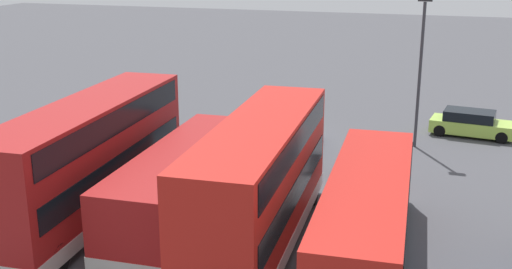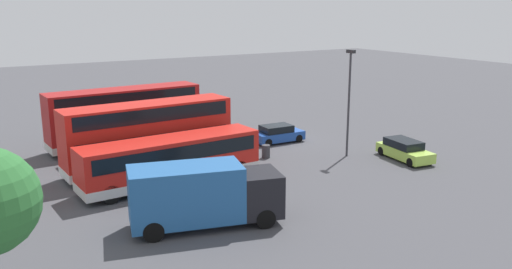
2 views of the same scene
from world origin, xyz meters
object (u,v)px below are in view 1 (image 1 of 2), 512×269
(bus_double_decker_fourth, at_px, (91,156))
(lamp_post_tall, at_px, (421,61))
(bus_single_deck_near_end, at_px, (367,216))
(car_small_green, at_px, (471,124))
(car_hatchback_silver, at_px, (295,135))
(waste_bin_yellow, at_px, (347,165))
(bus_double_decker_second, at_px, (260,181))
(bus_single_deck_third, at_px, (183,183))

(bus_double_decker_fourth, bearing_deg, lamp_post_tall, -131.15)
(bus_single_deck_near_end, xyz_separation_m, bus_double_decker_fourth, (10.61, -0.53, 0.83))
(car_small_green, bearing_deg, car_hatchback_silver, 29.93)
(bus_double_decker_fourth, relative_size, lamp_post_tall, 1.55)
(car_hatchback_silver, height_order, lamp_post_tall, lamp_post_tall)
(bus_single_deck_near_end, distance_m, waste_bin_yellow, 8.44)
(lamp_post_tall, distance_m, waste_bin_yellow, 7.24)
(waste_bin_yellow, bearing_deg, car_small_green, -123.67)
(bus_single_deck_near_end, bearing_deg, car_small_green, -102.18)
(car_small_green, xyz_separation_m, waste_bin_yellow, (5.52, 8.29, -0.23))
(bus_double_decker_second, xyz_separation_m, lamp_post_tall, (-4.36, -13.55, 2.11))
(bus_single_deck_third, relative_size, lamp_post_tall, 1.31)
(car_hatchback_silver, bearing_deg, bus_single_deck_near_end, 114.91)
(bus_single_deck_near_end, relative_size, waste_bin_yellow, 12.09)
(bus_single_deck_near_end, height_order, car_small_green, bus_single_deck_near_end)
(bus_double_decker_second, xyz_separation_m, bus_double_decker_fourth, (6.95, -0.61, 0.00))
(bus_single_deck_third, bearing_deg, waste_bin_yellow, -125.01)
(bus_double_decker_second, distance_m, car_hatchback_silver, 11.67)
(bus_single_deck_third, height_order, bus_double_decker_fourth, bus_double_decker_fourth)
(bus_single_deck_near_end, height_order, bus_double_decker_fourth, bus_double_decker_fourth)
(bus_single_deck_near_end, height_order, bus_single_deck_third, same)
(bus_single_deck_near_end, distance_m, bus_single_deck_third, 7.07)
(car_hatchback_silver, distance_m, car_small_green, 10.17)
(bus_single_deck_third, relative_size, car_small_green, 2.20)
(car_small_green, height_order, lamp_post_tall, lamp_post_tall)
(car_hatchback_silver, relative_size, lamp_post_tall, 0.53)
(bus_single_deck_near_end, height_order, bus_double_decker_second, bus_double_decker_second)
(bus_single_deck_near_end, distance_m, lamp_post_tall, 13.81)
(bus_double_decker_fourth, bearing_deg, car_small_green, -131.69)
(bus_single_deck_third, height_order, car_small_green, bus_single_deck_third)
(bus_single_deck_near_end, distance_m, car_small_green, 16.82)
(bus_single_deck_third, bearing_deg, bus_double_decker_fourth, 6.72)
(bus_double_decker_second, distance_m, bus_single_deck_third, 3.60)
(bus_single_deck_third, distance_m, car_small_green, 18.74)
(bus_double_decker_second, bearing_deg, bus_single_deck_third, -17.11)
(bus_single_deck_third, bearing_deg, car_small_green, -124.30)
(car_hatchback_silver, bearing_deg, waste_bin_yellow, 135.67)
(bus_single_deck_near_end, distance_m, car_hatchback_silver, 12.54)
(bus_single_deck_third, distance_m, car_hatchback_silver, 10.57)
(lamp_post_tall, bearing_deg, bus_single_deck_third, 58.38)
(car_hatchback_silver, relative_size, car_small_green, 0.89)
(car_small_green, distance_m, lamp_post_tall, 5.62)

